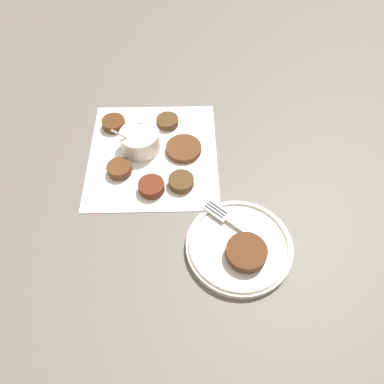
# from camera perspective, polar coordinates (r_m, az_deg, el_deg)

# --- Properties ---
(ground_plane) EXTENTS (4.00, 4.00, 0.00)m
(ground_plane) POSITION_cam_1_polar(r_m,az_deg,el_deg) (0.94, -5.09, 6.60)
(ground_plane) COLOR #605B56
(napkin) EXTENTS (0.35, 0.32, 0.00)m
(napkin) POSITION_cam_1_polar(r_m,az_deg,el_deg) (0.92, -5.95, 5.80)
(napkin) COLOR white
(napkin) RESTS_ON ground_plane
(sauce_bowl) EXTENTS (0.10, 0.10, 0.09)m
(sauce_bowl) POSITION_cam_1_polar(r_m,az_deg,el_deg) (0.92, -7.94, 7.57)
(sauce_bowl) COLOR silver
(sauce_bowl) RESTS_ON napkin
(fritter_0) EXTENTS (0.09, 0.09, 0.01)m
(fritter_0) POSITION_cam_1_polar(r_m,az_deg,el_deg) (0.92, -1.28, 6.65)
(fritter_0) COLOR #58311B
(fritter_0) RESTS_ON napkin
(fritter_1) EXTENTS (0.06, 0.06, 0.02)m
(fritter_1) POSITION_cam_1_polar(r_m,az_deg,el_deg) (0.85, -6.21, 0.84)
(fritter_1) COLOR #5A2617
(fritter_1) RESTS_ON napkin
(fritter_2) EXTENTS (0.06, 0.06, 0.02)m
(fritter_2) POSITION_cam_1_polar(r_m,az_deg,el_deg) (0.89, -11.01, 3.51)
(fritter_2) COLOR #56311A
(fritter_2) RESTS_ON napkin
(fritter_3) EXTENTS (0.06, 0.06, 0.02)m
(fritter_3) POSITION_cam_1_polar(r_m,az_deg,el_deg) (1.00, -11.86, 10.22)
(fritter_3) COLOR #4F2C14
(fritter_3) RESTS_ON napkin
(fritter_4) EXTENTS (0.06, 0.06, 0.02)m
(fritter_4) POSITION_cam_1_polar(r_m,az_deg,el_deg) (0.98, -3.77, 10.71)
(fritter_4) COLOR #4B321B
(fritter_4) RESTS_ON napkin
(fritter_5) EXTENTS (0.06, 0.06, 0.02)m
(fritter_5) POSITION_cam_1_polar(r_m,az_deg,el_deg) (0.85, -1.66, 1.61)
(fritter_5) COLOR #4D351C
(fritter_5) RESTS_ON napkin
(serving_plate) EXTENTS (0.22, 0.22, 0.02)m
(serving_plate) POSITION_cam_1_polar(r_m,az_deg,el_deg) (0.77, 7.16, -8.15)
(serving_plate) COLOR silver
(serving_plate) RESTS_ON ground_plane
(fritter_on_plate) EXTENTS (0.08, 0.08, 0.02)m
(fritter_on_plate) POSITION_cam_1_polar(r_m,az_deg,el_deg) (0.74, 8.30, -9.05)
(fritter_on_plate) COLOR #512D19
(fritter_on_plate) RESTS_ON serving_plate
(fork) EXTENTS (0.12, 0.14, 0.00)m
(fork) POSITION_cam_1_polar(r_m,az_deg,el_deg) (0.79, 5.47, -4.03)
(fork) COLOR silver
(fork) RESTS_ON serving_plate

